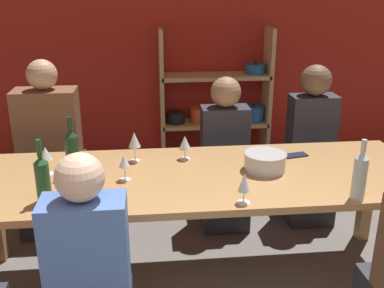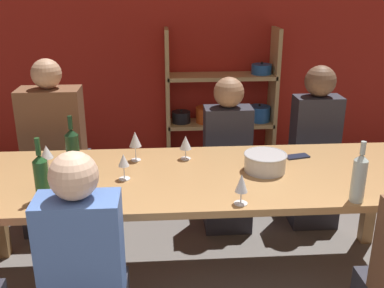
# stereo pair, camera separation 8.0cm
# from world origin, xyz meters

# --- Properties ---
(wall_back_red) EXTENTS (8.80, 0.06, 2.70)m
(wall_back_red) POSITION_xyz_m (0.00, 3.83, 1.35)
(wall_back_red) COLOR red
(wall_back_red) RESTS_ON ground_plane
(shelf_unit) EXTENTS (1.05, 0.30, 1.38)m
(shelf_unit) POSITION_xyz_m (0.40, 3.63, 0.50)
(shelf_unit) COLOR tan
(shelf_unit) RESTS_ON ground_plane
(dining_table) EXTENTS (2.72, 0.90, 0.73)m
(dining_table) POSITION_xyz_m (-0.01, 1.86, 0.66)
(dining_table) COLOR #AD7F4C
(dining_table) RESTS_ON ground_plane
(mixing_bowl) EXTENTS (0.25, 0.25, 0.11)m
(mixing_bowl) POSITION_xyz_m (0.41, 1.88, 0.79)
(mixing_bowl) COLOR #B7BABC
(mixing_bowl) RESTS_ON dining_table
(wine_bottle_green) EXTENTS (0.07, 0.07, 0.33)m
(wine_bottle_green) POSITION_xyz_m (-0.80, 1.60, 0.86)
(wine_bottle_green) COLOR #1E4C23
(wine_bottle_green) RESTS_ON dining_table
(wine_bottle_dark) EXTENTS (0.07, 0.07, 0.32)m
(wine_bottle_dark) POSITION_xyz_m (0.79, 1.47, 0.86)
(wine_bottle_dark) COLOR #B2C6C1
(wine_bottle_dark) RESTS_ON dining_table
(wine_bottle_amber) EXTENTS (0.08, 0.08, 0.34)m
(wine_bottle_amber) POSITION_xyz_m (-0.70, 1.94, 0.87)
(wine_bottle_amber) COLOR #19381E
(wine_bottle_amber) RESTS_ON dining_table
(wine_glass_empty_a) EXTENTS (0.06, 0.06, 0.15)m
(wine_glass_empty_a) POSITION_xyz_m (-0.41, 1.82, 0.84)
(wine_glass_empty_a) COLOR white
(wine_glass_empty_a) RESTS_ON dining_table
(wine_glass_white_a) EXTENTS (0.07, 0.07, 0.16)m
(wine_glass_white_a) POSITION_xyz_m (0.20, 1.48, 0.84)
(wine_glass_white_a) COLOR white
(wine_glass_white_a) RESTS_ON dining_table
(wine_glass_red_a) EXTENTS (0.07, 0.07, 0.15)m
(wine_glass_red_a) POSITION_xyz_m (-0.04, 2.10, 0.84)
(wine_glass_red_a) COLOR white
(wine_glass_red_a) RESTS_ON dining_table
(wine_glass_white_b) EXTENTS (0.07, 0.07, 0.19)m
(wine_glass_white_b) POSITION_xyz_m (-0.35, 2.10, 0.87)
(wine_glass_white_b) COLOR white
(wine_glass_white_b) RESTS_ON dining_table
(wine_glass_empty_b) EXTENTS (0.07, 0.07, 0.17)m
(wine_glass_empty_b) POSITION_xyz_m (-0.85, 1.95, 0.86)
(wine_glass_empty_b) COLOR white
(wine_glass_empty_b) RESTS_ON dining_table
(cell_phone) EXTENTS (0.16, 0.10, 0.01)m
(cell_phone) POSITION_xyz_m (0.66, 2.08, 0.74)
(cell_phone) COLOR #1E2338
(cell_phone) RESTS_ON dining_table
(person_far_a) EXTENTS (0.34, 0.43, 1.22)m
(person_far_a) POSITION_xyz_m (0.96, 2.61, 0.47)
(person_far_a) COLOR #2D2D38
(person_far_a) RESTS_ON ground_plane
(person_far_b) EXTENTS (0.35, 0.43, 1.15)m
(person_far_b) POSITION_xyz_m (0.29, 2.59, 0.44)
(person_far_b) COLOR #2D2D38
(person_far_b) RESTS_ON ground_plane
(person_far_c) EXTENTS (0.44, 0.56, 1.27)m
(person_far_c) POSITION_xyz_m (-0.99, 2.70, 0.46)
(person_far_c) COLOR #2D2D38
(person_far_c) RESTS_ON ground_plane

